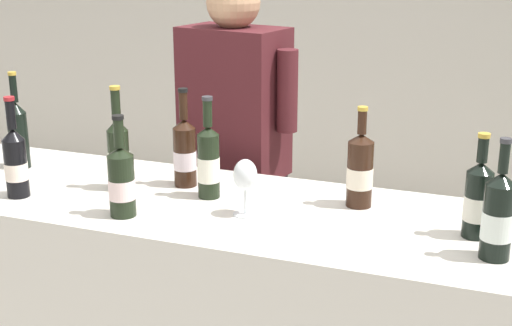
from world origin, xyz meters
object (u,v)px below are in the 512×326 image
Objects in this scene: wine_bottle_1 at (119,153)px; wine_bottle_8 at (18,132)px; wine_bottle_0 at (208,161)px; wine_bottle_7 at (360,170)px; person_server at (235,188)px; wine_bottle_2 at (478,200)px; wine_bottle_3 at (16,161)px; wine_bottle_5 at (185,152)px; wine_bottle_6 at (122,181)px; wine_bottle_4 at (498,217)px; wine_glass at (245,177)px.

wine_bottle_8 is at bearing 170.43° from wine_bottle_1.
wine_bottle_0 is at bearing 5.63° from wine_bottle_1.
wine_bottle_0 is 0.94× the size of wine_bottle_8.
wine_bottle_7 is 0.19× the size of person_server.
wine_bottle_7 is at bearing 160.68° from wine_bottle_2.
wine_bottle_0 is 0.63m from person_server.
wine_bottle_8 is at bearing 126.54° from wine_bottle_3.
wine_bottle_5 is 0.33m from wine_bottle_6.
wine_bottle_8 reaches higher than wine_bottle_4.
wine_bottle_0 reaches higher than wine_glass.
wine_bottle_6 is (-0.18, -0.24, -0.01)m from wine_bottle_0.
wine_bottle_5 is at bearing 29.66° from wine_bottle_1.
wine_bottle_7 is at bearing 32.92° from wine_glass.
wine_bottle_2 reaches higher than wine_glass.
wine_bottle_6 is (-1.02, -0.21, 0.00)m from wine_bottle_2.
wine_bottle_5 is 1.05× the size of wine_bottle_7.
wine_glass is (-0.67, -0.07, 0.01)m from wine_bottle_2.
wine_bottle_5 is at bearing -89.21° from person_server.
wine_bottle_7 is at bearing 1.96° from wine_bottle_8.
wine_bottle_4 is at bearing 3.90° from wine_bottle_6.
wine_bottle_1 is 1.99× the size of wine_glass.
wine_bottle_4 reaches higher than wine_glass.
wine_bottle_0 is at bearing -169.21° from wine_bottle_7.
wine_bottle_3 is at bearing -53.46° from wine_bottle_8.
wine_bottle_6 is 1.77× the size of wine_glass.
wine_bottle_1 is at bearing -107.93° from person_server.
wine_bottle_6 is at bearing -99.81° from wine_bottle_5.
wine_bottle_8 is 0.22× the size of person_server.
wine_bottle_1 is at bearing -174.37° from wine_bottle_0.
person_server is (0.05, 0.79, -0.27)m from wine_bottle_6.
wine_bottle_0 is 0.84m from wine_bottle_2.
wine_bottle_1 is at bearing 179.73° from wine_bottle_2.
wine_bottle_8 reaches higher than wine_bottle_1.
wine_bottle_3 is 1.11m from wine_bottle_7.
wine_bottle_6 is at bearing -25.70° from wine_bottle_8.
person_server is (-0.01, 0.46, -0.28)m from wine_bottle_5.
wine_glass is at bearing -65.25° from person_server.
wine_bottle_1 reaches higher than wine_bottle_5.
wine_bottle_0 is 0.99× the size of wine_bottle_5.
wine_bottle_2 is at bearing 113.78° from wine_bottle_4.
wine_bottle_2 is 1.63m from wine_bottle_8.
wine_bottle_4 is (0.06, -0.13, 0.01)m from wine_bottle_2.
wine_glass is at bearing -173.92° from wine_bottle_2.
wine_bottle_1 is at bearing 122.71° from wine_bottle_6.
wine_bottle_2 is 0.15m from wine_bottle_4.
wine_bottle_4 is 1.28m from person_server.
wine_bottle_3 is 0.77m from wine_glass.
person_server reaches higher than wine_bottle_5.
person_server is at bearing 86.42° from wine_bottle_6.
wine_bottle_4 is at bearing -4.81° from wine_glass.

